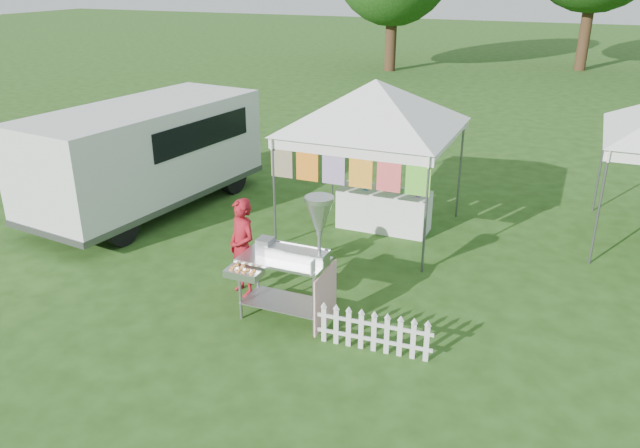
% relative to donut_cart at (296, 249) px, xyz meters
% --- Properties ---
extents(ground, '(120.00, 120.00, 0.00)m').
position_rel_donut_cart_xyz_m(ground, '(-0.13, 0.24, -1.17)').
color(ground, '#224112').
rests_on(ground, ground).
extents(canopy_main, '(4.24, 4.24, 3.45)m').
position_rel_donut_cart_xyz_m(canopy_main, '(-0.13, 3.74, 1.82)').
color(canopy_main, '#59595E').
rests_on(canopy_main, ground).
extents(donut_cart, '(1.43, 0.98, 1.99)m').
position_rel_donut_cart_xyz_m(donut_cart, '(0.00, 0.00, 0.00)').
color(donut_cart, gray).
rests_on(donut_cart, ground).
extents(vendor, '(0.70, 0.62, 1.61)m').
position_rel_donut_cart_xyz_m(vendor, '(-1.16, 0.45, -0.37)').
color(vendor, maroon).
rests_on(vendor, ground).
extents(cargo_van, '(2.81, 5.65, 2.26)m').
position_rel_donut_cart_xyz_m(cargo_van, '(-4.95, 3.17, 0.04)').
color(cargo_van, silver).
rests_on(cargo_van, ground).
extents(picket_fence, '(1.62, 0.13, 0.56)m').
position_rel_donut_cart_xyz_m(picket_fence, '(1.29, -0.31, -0.88)').
color(picket_fence, silver).
rests_on(picket_fence, ground).
extents(display_table, '(1.80, 0.70, 0.81)m').
position_rel_donut_cart_xyz_m(display_table, '(0.07, 3.93, -0.77)').
color(display_table, white).
rests_on(display_table, ground).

